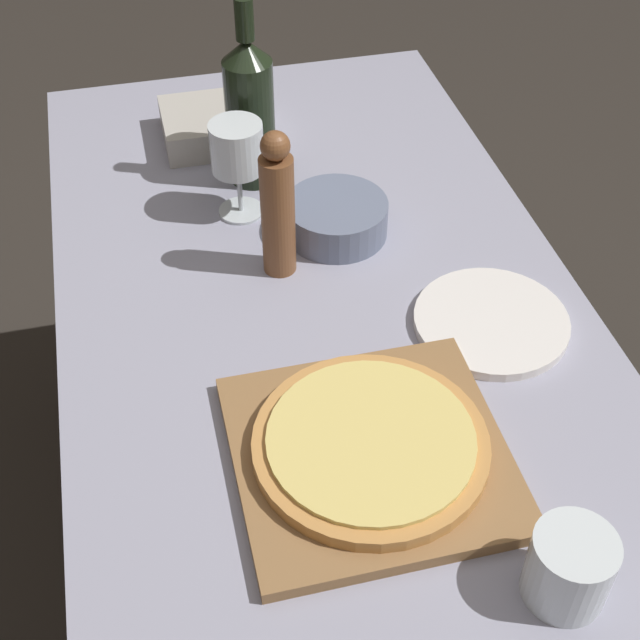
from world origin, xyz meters
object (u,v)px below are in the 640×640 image
(pizza, at_px, (371,444))
(wine_bottle, at_px, (250,110))
(wine_glass, at_px, (237,151))
(small_bowl, at_px, (336,218))
(pepper_mill, at_px, (278,207))

(pizza, bearing_deg, wine_bottle, 92.54)
(wine_glass, relative_size, small_bowl, 1.01)
(wine_bottle, bearing_deg, small_bowl, -61.42)
(pizza, height_order, wine_glass, wine_glass)
(pepper_mill, xyz_separation_m, small_bowl, (0.10, 0.06, -0.08))
(pepper_mill, xyz_separation_m, wine_glass, (-0.03, 0.15, 0.00))
(wine_bottle, distance_m, pepper_mill, 0.24)
(small_bowl, bearing_deg, wine_glass, 146.96)
(pizza, relative_size, pepper_mill, 1.21)
(wine_bottle, height_order, wine_glass, wine_bottle)
(wine_glass, bearing_deg, pizza, -83.00)
(pizza, distance_m, pepper_mill, 0.37)
(pepper_mill, distance_m, small_bowl, 0.14)
(wine_bottle, height_order, pepper_mill, wine_bottle)
(wine_bottle, bearing_deg, wine_glass, -112.14)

